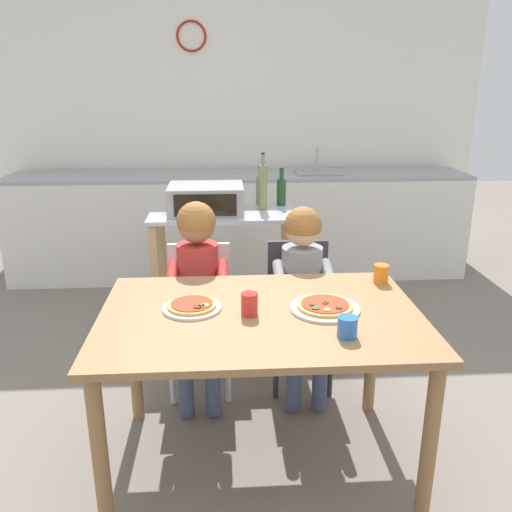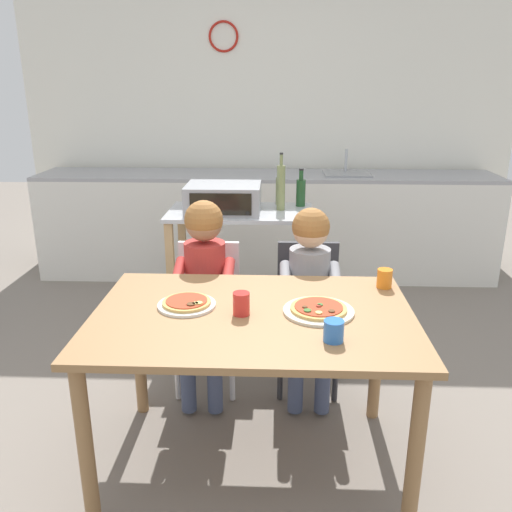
{
  "view_description": "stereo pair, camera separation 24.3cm",
  "coord_description": "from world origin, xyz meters",
  "px_view_note": "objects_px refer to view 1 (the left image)",
  "views": [
    {
      "loc": [
        -0.15,
        -2.0,
        1.67
      ],
      "look_at": [
        0.0,
        0.3,
        0.91
      ],
      "focal_mm": 37.01,
      "sensor_mm": 36.0,
      "label": 1
    },
    {
      "loc": [
        0.09,
        -2.01,
        1.67
      ],
      "look_at": [
        0.0,
        0.3,
        0.91
      ],
      "focal_mm": 37.01,
      "sensor_mm": 36.0,
      "label": 2
    }
  ],
  "objects_px": {
    "bottle_slim_sauce": "(263,187)",
    "bottle_dark_olive_oil": "(281,191)",
    "toaster_oven": "(206,199)",
    "pizza_plate_cream": "(325,307)",
    "pizza_plate_white": "(192,306)",
    "drinking_cup_red": "(249,304)",
    "dining_chair_right": "(299,303)",
    "child_in_grey_shirt": "(303,278)",
    "dining_table": "(261,334)",
    "child_in_red_shirt": "(198,277)",
    "drinking_cup_orange": "(381,274)",
    "bottle_clear_vinegar": "(260,189)",
    "drinking_cup_blue": "(347,327)",
    "kitchen_island_cart": "(224,253)",
    "dining_chair_left": "(200,307)"
  },
  "relations": [
    {
      "from": "toaster_oven",
      "to": "drinking_cup_blue",
      "type": "distance_m",
      "value": 1.71
    },
    {
      "from": "bottle_clear_vinegar",
      "to": "child_in_red_shirt",
      "type": "bearing_deg",
      "value": -111.69
    },
    {
      "from": "kitchen_island_cart",
      "to": "child_in_grey_shirt",
      "type": "height_order",
      "value": "child_in_grey_shirt"
    },
    {
      "from": "bottle_dark_olive_oil",
      "to": "dining_table",
      "type": "bearing_deg",
      "value": -99.34
    },
    {
      "from": "dining_chair_right",
      "to": "child_in_grey_shirt",
      "type": "distance_m",
      "value": 0.23
    },
    {
      "from": "dining_table",
      "to": "drinking_cup_orange",
      "type": "distance_m",
      "value": 0.69
    },
    {
      "from": "kitchen_island_cart",
      "to": "drinking_cup_red",
      "type": "distance_m",
      "value": 1.43
    },
    {
      "from": "bottle_clear_vinegar",
      "to": "child_in_grey_shirt",
      "type": "xyz_separation_m",
      "value": [
        0.16,
        -0.98,
        -0.29
      ]
    },
    {
      "from": "dining_chair_right",
      "to": "pizza_plate_cream",
      "type": "relative_size",
      "value": 2.74
    },
    {
      "from": "toaster_oven",
      "to": "pizza_plate_cream",
      "type": "distance_m",
      "value": 1.46
    },
    {
      "from": "pizza_plate_white",
      "to": "drinking_cup_red",
      "type": "bearing_deg",
      "value": -17.14
    },
    {
      "from": "bottle_clear_vinegar",
      "to": "pizza_plate_cream",
      "type": "bearing_deg",
      "value": -84.13
    },
    {
      "from": "toaster_oven",
      "to": "dining_table",
      "type": "relative_size",
      "value": 0.36
    },
    {
      "from": "dining_table",
      "to": "child_in_grey_shirt",
      "type": "relative_size",
      "value": 1.3
    },
    {
      "from": "dining_chair_right",
      "to": "child_in_red_shirt",
      "type": "xyz_separation_m",
      "value": [
        -0.56,
        -0.13,
        0.22
      ]
    },
    {
      "from": "dining_table",
      "to": "pizza_plate_cream",
      "type": "height_order",
      "value": "pizza_plate_cream"
    },
    {
      "from": "dining_chair_left",
      "to": "drinking_cup_red",
      "type": "xyz_separation_m",
      "value": [
        0.24,
        -0.73,
        0.33
      ]
    },
    {
      "from": "dining_chair_left",
      "to": "pizza_plate_white",
      "type": "xyz_separation_m",
      "value": [
        0.0,
        -0.65,
        0.29
      ]
    },
    {
      "from": "bottle_dark_olive_oil",
      "to": "drinking_cup_blue",
      "type": "height_order",
      "value": "bottle_dark_olive_oil"
    },
    {
      "from": "drinking_cup_orange",
      "to": "dining_chair_right",
      "type": "bearing_deg",
      "value": 128.27
    },
    {
      "from": "pizza_plate_white",
      "to": "drinking_cup_orange",
      "type": "xyz_separation_m",
      "value": [
        0.89,
        0.26,
        0.03
      ]
    },
    {
      "from": "toaster_oven",
      "to": "pizza_plate_cream",
      "type": "xyz_separation_m",
      "value": [
        0.53,
        -1.35,
        -0.18
      ]
    },
    {
      "from": "toaster_oven",
      "to": "dining_chair_left",
      "type": "xyz_separation_m",
      "value": [
        -0.03,
        -0.66,
        -0.47
      ]
    },
    {
      "from": "child_in_grey_shirt",
      "to": "toaster_oven",
      "type": "bearing_deg",
      "value": 124.79
    },
    {
      "from": "dining_table",
      "to": "drinking_cup_blue",
      "type": "height_order",
      "value": "drinking_cup_blue"
    },
    {
      "from": "bottle_clear_vinegar",
      "to": "dining_chair_left",
      "type": "xyz_separation_m",
      "value": [
        -0.4,
        -0.88,
        -0.49
      ]
    },
    {
      "from": "toaster_oven",
      "to": "drinking_cup_red",
      "type": "relative_size",
      "value": 4.99
    },
    {
      "from": "kitchen_island_cart",
      "to": "dining_chair_left",
      "type": "bearing_deg",
      "value": -101.55
    },
    {
      "from": "child_in_red_shirt",
      "to": "pizza_plate_white",
      "type": "bearing_deg",
      "value": -89.95
    },
    {
      "from": "dining_table",
      "to": "toaster_oven",
      "type": "bearing_deg",
      "value": 100.6
    },
    {
      "from": "pizza_plate_white",
      "to": "drinking_cup_blue",
      "type": "bearing_deg",
      "value": -26.18
    },
    {
      "from": "dining_chair_right",
      "to": "drinking_cup_blue",
      "type": "xyz_separation_m",
      "value": [
        0.04,
        -0.96,
        0.32
      ]
    },
    {
      "from": "dining_chair_left",
      "to": "child_in_red_shirt",
      "type": "height_order",
      "value": "child_in_red_shirt"
    },
    {
      "from": "pizza_plate_white",
      "to": "drinking_cup_red",
      "type": "relative_size",
      "value": 2.59
    },
    {
      "from": "drinking_cup_orange",
      "to": "pizza_plate_cream",
      "type": "bearing_deg",
      "value": -137.71
    },
    {
      "from": "bottle_dark_olive_oil",
      "to": "drinking_cup_blue",
      "type": "relative_size",
      "value": 3.17
    },
    {
      "from": "child_in_red_shirt",
      "to": "dining_chair_right",
      "type": "bearing_deg",
      "value": 13.35
    },
    {
      "from": "pizza_plate_cream",
      "to": "dining_table",
      "type": "bearing_deg",
      "value": -176.97
    },
    {
      "from": "dining_table",
      "to": "kitchen_island_cart",
      "type": "bearing_deg",
      "value": 96.03
    },
    {
      "from": "bottle_dark_olive_oil",
      "to": "drinking_cup_red",
      "type": "xyz_separation_m",
      "value": [
        -0.3,
        -1.57,
        -0.16
      ]
    },
    {
      "from": "bottle_dark_olive_oil",
      "to": "dining_chair_left",
      "type": "bearing_deg",
      "value": -122.79
    },
    {
      "from": "bottle_slim_sauce",
      "to": "bottle_dark_olive_oil",
      "type": "bearing_deg",
      "value": 41.11
    },
    {
      "from": "child_in_red_shirt",
      "to": "drinking_cup_blue",
      "type": "xyz_separation_m",
      "value": [
        0.6,
        -0.83,
        0.1
      ]
    },
    {
      "from": "bottle_dark_olive_oil",
      "to": "pizza_plate_white",
      "type": "relative_size",
      "value": 1.03
    },
    {
      "from": "dining_chair_right",
      "to": "dining_table",
      "type": "bearing_deg",
      "value": -110.6
    },
    {
      "from": "drinking_cup_red",
      "to": "toaster_oven",
      "type": "bearing_deg",
      "value": 98.55
    },
    {
      "from": "dining_chair_right",
      "to": "drinking_cup_orange",
      "type": "height_order",
      "value": "drinking_cup_orange"
    },
    {
      "from": "toaster_oven",
      "to": "bottle_clear_vinegar",
      "type": "relative_size",
      "value": 1.77
    },
    {
      "from": "bottle_dark_olive_oil",
      "to": "dining_chair_right",
      "type": "xyz_separation_m",
      "value": [
        0.02,
        -0.82,
        -0.48
      ]
    },
    {
      "from": "bottle_dark_olive_oil",
      "to": "pizza_plate_white",
      "type": "bearing_deg",
      "value": -109.94
    }
  ]
}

